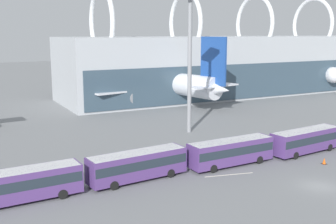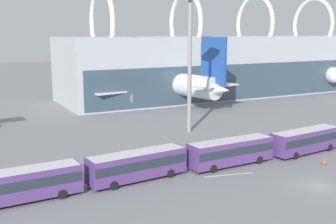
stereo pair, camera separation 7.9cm
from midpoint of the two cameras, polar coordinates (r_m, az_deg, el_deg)
ground_plane at (r=49.40m, az=19.78°, el=-9.47°), size 440.00×440.00×0.00m
terminal_building at (r=127.61m, az=15.26°, el=6.58°), size 128.23×22.83×26.69m
airliner_at_gate_far at (r=98.81m, az=-0.18°, el=4.06°), size 39.56×39.67×15.67m
airliner_parked_remote at (r=141.04m, az=17.88°, el=5.52°), size 42.86×39.14×13.10m
shuttle_bus_1 at (r=44.35m, az=-19.22°, el=-9.11°), size 11.76×3.36×3.28m
shuttle_bus_2 at (r=47.95m, az=-4.18°, el=-7.02°), size 11.85×3.85×3.28m
shuttle_bus_3 at (r=53.62m, az=8.48°, el=-5.18°), size 11.73×3.20×3.28m
shuttle_bus_4 at (r=61.52m, az=18.16°, el=-3.54°), size 11.86×3.94×3.28m
floodlight_mast at (r=69.22m, az=2.95°, el=10.06°), size 3.04×3.04×22.87m
lane_stripe_2 at (r=50.65m, az=8.22°, el=-8.42°), size 6.02×1.60×0.01m
traffic_cone_2 at (r=57.52m, az=20.36°, el=-6.24°), size 0.61×0.61×0.81m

